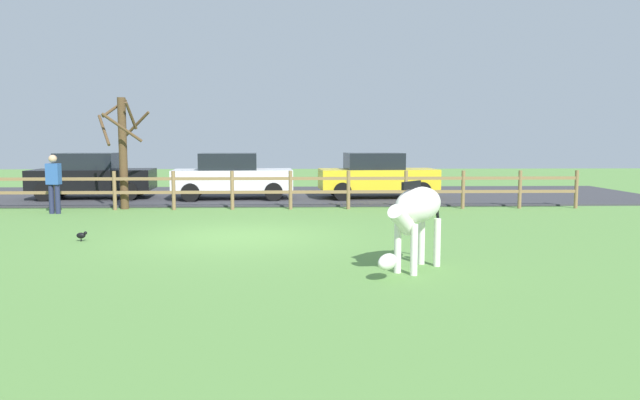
% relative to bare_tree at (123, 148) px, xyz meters
% --- Properties ---
extents(ground_plane, '(60.00, 60.00, 0.00)m').
position_rel_bare_tree_xyz_m(ground_plane, '(3.93, -5.24, -1.81)').
color(ground_plane, '#5B8C42').
extents(parking_asphalt, '(28.00, 7.40, 0.05)m').
position_rel_bare_tree_xyz_m(parking_asphalt, '(3.93, 4.06, -1.78)').
color(parking_asphalt, '#38383D').
rests_on(parking_asphalt, ground_plane).
extents(paddock_fence, '(20.71, 0.11, 1.14)m').
position_rel_bare_tree_xyz_m(paddock_fence, '(3.23, -0.24, -1.16)').
color(paddock_fence, olive).
rests_on(paddock_fence, ground_plane).
extents(bare_tree, '(1.51, 1.52, 3.29)m').
position_rel_bare_tree_xyz_m(bare_tree, '(0.00, 0.00, 0.00)').
color(bare_tree, '#513A23').
rests_on(bare_tree, ground_plane).
extents(zebra, '(1.38, 1.61, 1.41)m').
position_rel_bare_tree_xyz_m(zebra, '(7.04, -8.54, -0.88)').
color(zebra, white).
rests_on(zebra, ground_plane).
extents(crow_on_grass, '(0.21, 0.10, 0.20)m').
position_rel_bare_tree_xyz_m(crow_on_grass, '(0.82, -5.68, -1.68)').
color(crow_on_grass, black).
rests_on(crow_on_grass, ground_plane).
extents(parked_car_black, '(4.11, 2.12, 1.56)m').
position_rel_bare_tree_xyz_m(parked_car_black, '(-1.91, 2.80, -0.96)').
color(parked_car_black, black).
rests_on(parked_car_black, parking_asphalt).
extents(parked_car_yellow, '(4.11, 2.10, 1.56)m').
position_rel_bare_tree_xyz_m(parked_car_yellow, '(7.88, 2.68, -0.96)').
color(parked_car_yellow, yellow).
rests_on(parked_car_yellow, parking_asphalt).
extents(parked_car_white, '(4.11, 2.11, 1.56)m').
position_rel_bare_tree_xyz_m(parked_car_white, '(2.91, 2.51, -0.96)').
color(parked_car_white, white).
rests_on(parked_car_white, parking_asphalt).
extents(visitor_near_fence, '(0.38, 0.26, 1.64)m').
position_rel_bare_tree_xyz_m(visitor_near_fence, '(-1.60, -1.07, -0.90)').
color(visitor_near_fence, '#232847').
rests_on(visitor_near_fence, ground_plane).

